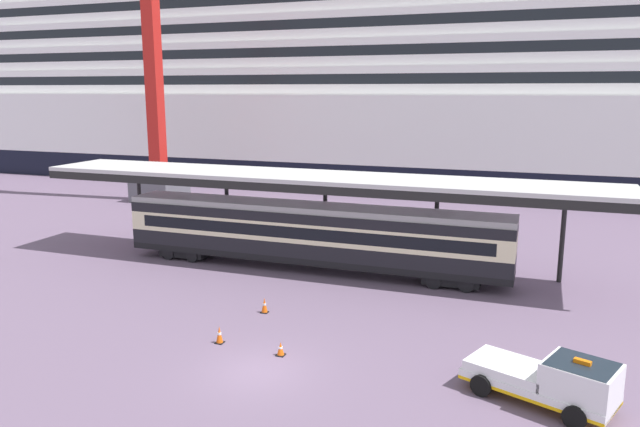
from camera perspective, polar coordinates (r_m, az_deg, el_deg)
name	(u,v)px	position (r m, az deg, el deg)	size (l,w,h in m)	color
ground_plane	(259,371)	(24.94, -5.82, -14.58)	(400.00, 400.00, 0.00)	#67536C
cruise_ship	(333,86)	(80.88, 1.25, 11.95)	(179.10, 30.47, 35.96)	black
platform_canopy	(313,179)	(36.98, -0.67, 3.24)	(36.20, 5.13, 5.89)	silver
train_carriage	(311,233)	(37.21, -0.89, -1.89)	(24.20, 2.81, 4.11)	black
service_truck	(553,379)	(23.48, 21.09, -14.39)	(5.58, 3.78, 2.02)	white
traffic_cone_near	(281,349)	(26.08, -3.73, -12.61)	(0.36, 0.36, 0.60)	black
traffic_cone_mid	(219,335)	(27.52, -9.46, -11.21)	(0.36, 0.36, 0.78)	black
traffic_cone_far	(264,305)	(30.74, -5.26, -8.62)	(0.36, 0.36, 0.78)	black
dockside_crane	(157,47)	(62.29, -15.13, 14.94)	(13.63, 4.40, 49.89)	#595960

